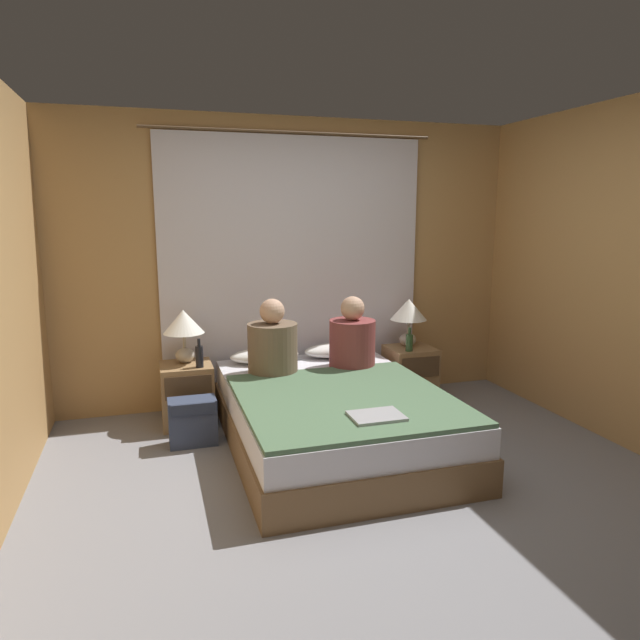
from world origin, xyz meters
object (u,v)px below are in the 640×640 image
laptop_on_bed (376,416)px  pillow_right (337,350)px  beer_bottle_on_right_stand (409,342)px  person_left_in_bed (273,345)px  beer_bottle_on_left_stand (199,356)px  nightstand_right (410,374)px  bed (332,418)px  person_right_in_bed (352,340)px  pillow_left (265,355)px  backpack_on_floor (193,419)px  nightstand_left (187,394)px  lamp_left (184,326)px  lamp_right (409,313)px

laptop_on_bed → pillow_right: bearing=80.1°
beer_bottle_on_right_stand → pillow_right: bearing=159.2°
person_left_in_bed → beer_bottle_on_left_stand: (-0.55, 0.14, -0.08)m
nightstand_right → person_left_in_bed: person_left_in_bed is taller
bed → person_right_in_bed: bearing=56.4°
pillow_left → person_left_in_bed: person_left_in_bed is taller
laptop_on_bed → nightstand_right: bearing=57.4°
backpack_on_floor → bed: bearing=-18.2°
nightstand_left → lamp_left: size_ratio=1.16×
beer_bottle_on_right_stand → beer_bottle_on_left_stand: bearing=180.0°
bed → backpack_on_floor: (-0.98, 0.32, -0.02)m
bed → pillow_left: size_ratio=3.56×
pillow_left → pillow_right: 0.65m
pillow_right → beer_bottle_on_left_stand: (-1.21, -0.22, 0.09)m
nightstand_left → pillow_left: pillow_left is taller
pillow_right → nightstand_right: bearing=-9.4°
beer_bottle_on_left_stand → pillow_right: bearing=10.5°
person_left_in_bed → backpack_on_floor: (-0.65, -0.18, -0.47)m
lamp_right → laptop_on_bed: 1.83m
pillow_right → beer_bottle_on_left_stand: 1.23m
bed → laptop_on_bed: laptop_on_bed is taller
pillow_left → person_left_in_bed: size_ratio=0.98×
beer_bottle_on_left_stand → beer_bottle_on_right_stand: bearing=0.0°
nightstand_right → person_right_in_bed: person_right_in_bed is taller
pillow_right → person_left_in_bed: bearing=-150.7°
lamp_left → beer_bottle_on_right_stand: 1.92m
bed → nightstand_left: size_ratio=4.19×
bed → beer_bottle_on_right_stand: size_ratio=10.06×
nightstand_left → pillow_left: size_ratio=0.85×
person_left_in_bed → nightstand_right: bearing=11.1°
person_left_in_bed → lamp_right: bearing=13.8°
bed → person_right_in_bed: person_right_in_bed is taller
pillow_left → nightstand_right: bearing=-4.8°
nightstand_right → lamp_left: size_ratio=1.16×
backpack_on_floor → laptop_on_bed: bearing=-45.1°
nightstand_right → lamp_right: bearing=90.0°
nightstand_left → person_left_in_bed: person_left_in_bed is taller
bed → beer_bottle_on_left_stand: beer_bottle_on_left_stand is taller
person_left_in_bed → laptop_on_bed: 1.28m
bed → lamp_right: bearing=39.8°
person_right_in_bed → backpack_on_floor: size_ratio=1.69×
lamp_right → backpack_on_floor: 2.12m
lamp_right → person_left_in_bed: 1.36m
bed → beer_bottle_on_left_stand: (-0.89, 0.64, 0.37)m
pillow_left → nightstand_left: bearing=-170.6°
pillow_right → laptop_on_bed: 1.60m
nightstand_left → laptop_on_bed: 1.81m
lamp_left → beer_bottle_on_right_stand: lamp_left is taller
nightstand_left → laptop_on_bed: bearing=-54.8°
person_right_in_bed → person_left_in_bed: bearing=180.0°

